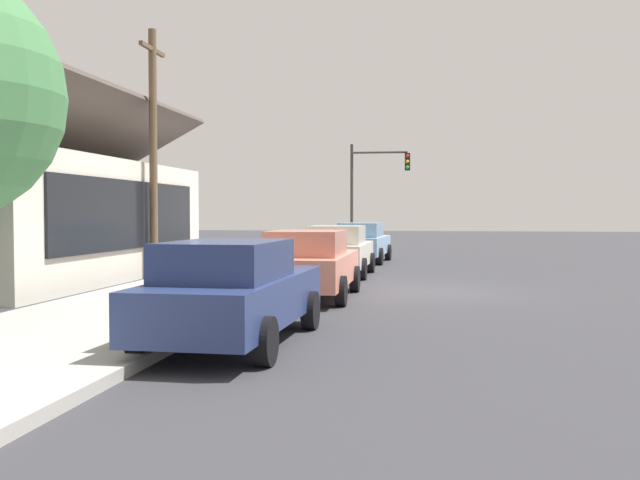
{
  "coord_description": "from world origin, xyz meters",
  "views": [
    {
      "loc": [
        -18.56,
        -0.13,
        2.01
      ],
      "look_at": [
        0.77,
        2.84,
        1.26
      ],
      "focal_mm": 40.92,
      "sensor_mm": 36.0,
      "label": 1
    }
  ],
  "objects": [
    {
      "name": "car_skyblue",
      "position": [
        10.42,
        2.61,
        0.81
      ],
      "size": [
        4.74,
        2.13,
        1.59
      ],
      "rotation": [
        0.0,
        0.0,
        -0.05
      ],
      "color": "#8CB7E0",
      "rests_on": "ground"
    },
    {
      "name": "traffic_light_main",
      "position": [
        15.56,
        2.54,
        3.49
      ],
      "size": [
        0.37,
        2.79,
        5.2
      ],
      "color": "#383833",
      "rests_on": "ground"
    },
    {
      "name": "utility_pole_wooden",
      "position": [
        2.49,
        8.2,
        3.93
      ],
      "size": [
        1.8,
        0.24,
        7.5
      ],
      "color": "brown",
      "rests_on": "ground"
    },
    {
      "name": "car_navy",
      "position": [
        -7.93,
        2.82,
        0.82
      ],
      "size": [
        4.94,
        2.05,
        1.59
      ],
      "rotation": [
        0.0,
        0.0,
        -0.03
      ],
      "color": "navy",
      "rests_on": "ground"
    },
    {
      "name": "storefront_building",
      "position": [
        1.6,
        11.98,
        1.91
      ],
      "size": [
        12.81,
        7.29,
        5.51
      ],
      "color": "silver",
      "rests_on": "ground"
    },
    {
      "name": "ground_plane",
      "position": [
        0.0,
        0.0,
        0.0
      ],
      "size": [
        120.0,
        120.0,
        0.0
      ],
      "primitive_type": "plane",
      "color": "#38383D"
    },
    {
      "name": "fire_hydrant_red",
      "position": [
        -3.17,
        4.2,
        0.5
      ],
      "size": [
        0.22,
        0.22,
        0.71
      ],
      "color": "red",
      "rests_on": "sidewalk_curb"
    },
    {
      "name": "car_ivory",
      "position": [
        4.14,
        2.78,
        0.81
      ],
      "size": [
        4.37,
        2.06,
        1.59
      ],
      "rotation": [
        0.0,
        0.0,
        -0.01
      ],
      "color": "silver",
      "rests_on": "ground"
    },
    {
      "name": "sidewalk_curb",
      "position": [
        0.0,
        5.6,
        0.08
      ],
      "size": [
        60.0,
        4.2,
        0.16
      ],
      "primitive_type": "cube",
      "color": "#B2AFA8",
      "rests_on": "ground"
    },
    {
      "name": "car_coral",
      "position": [
        -1.91,
        2.68,
        0.82
      ],
      "size": [
        4.6,
        2.03,
        1.59
      ],
      "rotation": [
        0.0,
        0.0,
        0.0
      ],
      "color": "#EA8C75",
      "rests_on": "ground"
    }
  ]
}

